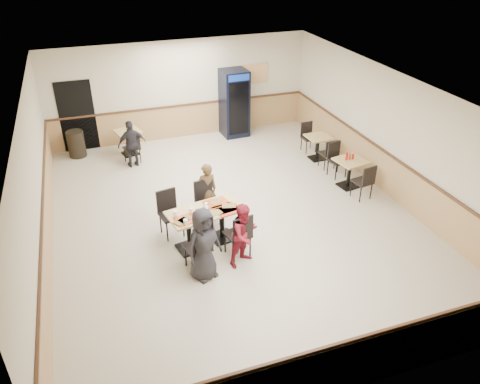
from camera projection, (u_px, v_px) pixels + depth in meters
name	position (u px, v px, depth m)	size (l,w,h in m)	color
ground	(233.00, 216.00, 10.88)	(10.00, 10.00, 0.00)	beige
room_shell	(264.00, 141.00, 13.18)	(10.00, 10.00, 10.00)	silver
main_table	(206.00, 222.00, 9.69)	(1.66, 1.05, 0.83)	black
main_chairs	(203.00, 223.00, 9.68)	(1.68, 2.03, 1.05)	black
diner_woman_left	(204.00, 244.00, 8.67)	(0.73, 0.48, 1.50)	#232227
diner_woman_right	(244.00, 234.00, 9.10)	(0.65, 0.50, 1.33)	maroon
diner_man_opposite	(207.00, 191.00, 10.55)	(0.49, 0.32, 1.35)	brown
lone_diner	(132.00, 144.00, 12.80)	(0.78, 0.32, 1.33)	#232227
tabletop_clutter	(208.00, 211.00, 9.48)	(1.47, 0.85, 0.12)	red
side_table_near	(350.00, 169.00, 11.86)	(0.81, 0.81, 0.75)	black
side_table_near_chair_south	(362.00, 181.00, 11.38)	(0.44, 0.44, 0.95)	black
side_table_near_chair_north	(338.00, 160.00, 12.37)	(0.44, 0.44, 0.95)	black
side_table_far	(318.00, 144.00, 13.29)	(0.68, 0.68, 0.70)	black
side_table_far_chair_south	(327.00, 153.00, 12.84)	(0.41, 0.41, 0.88)	black
side_table_far_chair_north	(309.00, 137.00, 13.75)	(0.41, 0.41, 0.88)	black
condiment_caddy	(349.00, 156.00, 11.72)	(0.23, 0.06, 0.20)	red
back_table	(129.00, 139.00, 13.57)	(0.83, 0.83, 0.73)	black
back_table_chair_lone	(132.00, 147.00, 13.10)	(0.43, 0.43, 0.92)	black
pepsi_cooler	(234.00, 103.00, 14.57)	(0.82, 0.83, 2.08)	black
trash_bin	(76.00, 144.00, 13.49)	(0.49, 0.49, 0.77)	black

